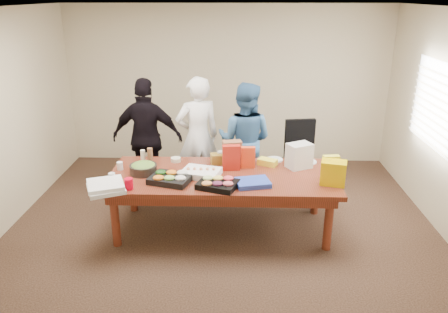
{
  "coord_description": "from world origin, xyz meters",
  "views": [
    {
      "loc": [
        0.19,
        -4.97,
        2.85
      ],
      "look_at": [
        0.02,
        0.1,
        0.95
      ],
      "focal_mm": 35.07,
      "sensor_mm": 36.0,
      "label": 1
    }
  ],
  "objects_px": {
    "conference_table": "(222,202)",
    "sheet_cake": "(201,173)",
    "person_center": "(198,137)",
    "person_right": "(245,140)",
    "office_chair": "(300,162)",
    "salad_bowl": "(143,169)"
  },
  "relations": [
    {
      "from": "office_chair",
      "to": "person_center",
      "type": "relative_size",
      "value": 0.6
    },
    {
      "from": "person_center",
      "to": "person_right",
      "type": "xyz_separation_m",
      "value": [
        0.68,
        -0.02,
        -0.04
      ]
    },
    {
      "from": "office_chair",
      "to": "sheet_cake",
      "type": "xyz_separation_m",
      "value": [
        -1.36,
        -1.07,
        0.25
      ]
    },
    {
      "from": "conference_table",
      "to": "person_right",
      "type": "relative_size",
      "value": 1.65
    },
    {
      "from": "conference_table",
      "to": "person_center",
      "type": "height_order",
      "value": "person_center"
    },
    {
      "from": "conference_table",
      "to": "sheet_cake",
      "type": "height_order",
      "value": "sheet_cake"
    },
    {
      "from": "conference_table",
      "to": "salad_bowl",
      "type": "xyz_separation_m",
      "value": [
        -0.98,
        0.01,
        0.43
      ]
    },
    {
      "from": "person_center",
      "to": "person_right",
      "type": "height_order",
      "value": "person_center"
    },
    {
      "from": "person_right",
      "to": "salad_bowl",
      "type": "bearing_deg",
      "value": 56.25
    },
    {
      "from": "salad_bowl",
      "to": "sheet_cake",
      "type": "bearing_deg",
      "value": -4.73
    },
    {
      "from": "office_chair",
      "to": "person_center",
      "type": "bearing_deg",
      "value": 168.92
    },
    {
      "from": "person_right",
      "to": "office_chair",
      "type": "bearing_deg",
      "value": -165.36
    },
    {
      "from": "person_right",
      "to": "sheet_cake",
      "type": "xyz_separation_m",
      "value": [
        -0.55,
        -1.1,
        -0.06
      ]
    },
    {
      "from": "office_chair",
      "to": "person_right",
      "type": "bearing_deg",
      "value": 168.81
    },
    {
      "from": "person_center",
      "to": "salad_bowl",
      "type": "bearing_deg",
      "value": 39.59
    },
    {
      "from": "person_center",
      "to": "salad_bowl",
      "type": "distance_m",
      "value": 1.22
    },
    {
      "from": "office_chair",
      "to": "sheet_cake",
      "type": "distance_m",
      "value": 1.75
    },
    {
      "from": "conference_table",
      "to": "office_chair",
      "type": "height_order",
      "value": "office_chair"
    },
    {
      "from": "office_chair",
      "to": "conference_table",
      "type": "bearing_deg",
      "value": -146.23
    },
    {
      "from": "conference_table",
      "to": "salad_bowl",
      "type": "bearing_deg",
      "value": 179.44
    },
    {
      "from": "person_right",
      "to": "sheet_cake",
      "type": "bearing_deg",
      "value": 80.42
    },
    {
      "from": "conference_table",
      "to": "sheet_cake",
      "type": "relative_size",
      "value": 6.26
    }
  ]
}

